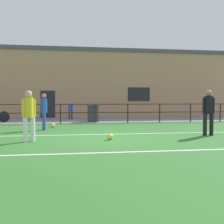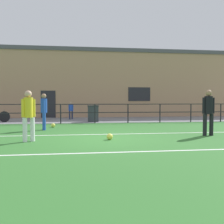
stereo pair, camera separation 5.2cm
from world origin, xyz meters
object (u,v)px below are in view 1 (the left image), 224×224
trash_bin_0 (93,113)px  spectator_child (71,109)px  player_winger (44,109)px  soccer_ball_spare (110,137)px  soccer_ball_match (53,125)px  player_striker (29,113)px  player_goalkeeper (208,110)px

trash_bin_0 → spectator_child: bearing=122.4°
trash_bin_0 → player_winger: bearing=-122.2°
soccer_ball_spare → player_winger: bearing=128.6°
soccer_ball_match → spectator_child: 5.28m
player_winger → soccer_ball_spare: (2.64, -3.30, -0.84)m
player_striker → trash_bin_0: player_striker is taller
soccer_ball_spare → trash_bin_0: size_ratio=0.21×
soccer_ball_match → trash_bin_0: (2.19, 2.93, 0.43)m
soccer_ball_match → player_winger: bearing=-106.5°
player_goalkeeper → soccer_ball_match: player_goalkeeper is taller
player_goalkeeper → player_striker: 6.64m
player_goalkeeper → soccer_ball_spare: (-3.91, -0.52, -0.89)m
player_goalkeeper → soccer_ball_match: size_ratio=8.27×
spectator_child → player_winger: bearing=64.1°
player_striker → soccer_ball_spare: bearing=-28.0°
player_goalkeeper → trash_bin_0: bearing=-56.5°
soccer_ball_spare → player_striker: bearing=-179.4°
player_goalkeeper → spectator_child: player_goalkeeper is taller
player_goalkeeper → soccer_ball_spare: bearing=10.1°
player_winger → soccer_ball_match: (0.31, 1.03, -0.84)m
player_winger → trash_bin_0: (2.50, 3.96, -0.41)m
player_goalkeeper → soccer_ball_match: (-6.24, 3.81, -0.90)m
player_goalkeeper → player_striker: player_goalkeeper is taller
player_striker → player_goalkeeper: bearing=-23.9°
player_winger → spectator_child: size_ratio=1.34×
player_striker → soccer_ball_match: player_striker is taller
soccer_ball_spare → trash_bin_0: trash_bin_0 is taller
spectator_child → trash_bin_0: (1.43, -2.25, -0.19)m
player_goalkeeper → spectator_child: (-5.48, 9.00, -0.28)m
player_winger → trash_bin_0: bearing=142.2°
spectator_child → trash_bin_0: spectator_child is taller
player_goalkeeper → soccer_ball_match: 7.37m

